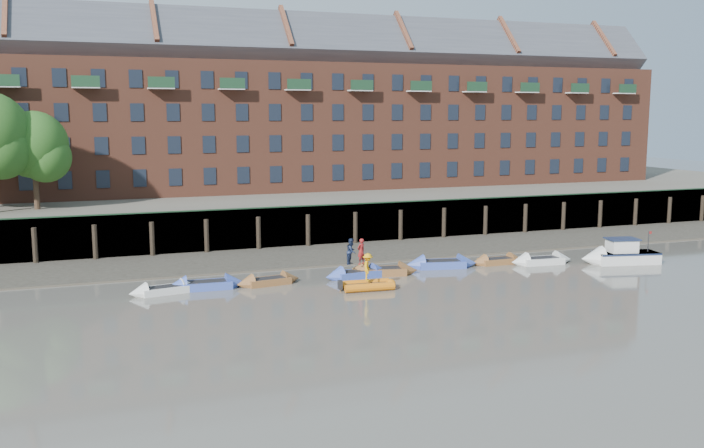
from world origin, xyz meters
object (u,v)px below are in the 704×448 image
person_rower_b (351,251)px  rib_tender (369,285)px  rowboat_0 (164,290)px  rowboat_7 (542,261)px  rowboat_4 (382,271)px  person_rib_crew (368,267)px  rowboat_6 (497,261)px  rowboat_2 (268,281)px  rowboat_5 (441,264)px  person_rower_a (361,251)px  rowboat_3 (357,274)px  motor_launch (614,255)px  rowboat_1 (206,285)px

person_rower_b → rib_tender: bearing=-142.3°
rowboat_0 → rowboat_7: size_ratio=0.91×
rowboat_4 → person_rib_crew: 4.33m
rowboat_0 → rowboat_4: bearing=-9.8°
rib_tender → person_rower_b: person_rower_b is taller
rowboat_0 → rowboat_4: (13.99, 0.31, 0.03)m
rowboat_7 → person_rib_crew: (-14.29, -2.97, 1.14)m
rowboat_0 → rowboat_6: 23.04m
rowboat_4 → rowboat_2: bearing=-167.6°
rowboat_5 → rowboat_7: (7.23, -1.27, -0.02)m
rib_tender → person_rower_a: size_ratio=2.02×
rowboat_7 → person_rib_crew: 14.64m
person_rib_crew → rowboat_2: bearing=82.2°
person_rower_b → rowboat_3: bearing=-69.6°
motor_launch → person_rower_a: (-18.42, 1.85, 1.13)m
rowboat_1 → rowboat_6: (20.50, 0.58, -0.03)m
rowboat_1 → rib_tender: rowboat_1 is taller
person_rower_a → person_rib_crew: bearing=50.4°
rowboat_3 → rowboat_2: bearing=173.2°
rowboat_4 → person_rib_crew: (-2.34, -3.46, 1.13)m
rowboat_6 → rowboat_3: bearing=-177.2°
person_rower_b → person_rib_crew: person_rower_b is taller
rowboat_1 → rowboat_6: 20.51m
rowboat_1 → person_rib_crew: size_ratio=2.84×
rowboat_3 → rowboat_6: size_ratio=1.13×
rowboat_4 → rib_tender: size_ratio=1.47×
rowboat_5 → person_rower_b: 7.09m
rowboat_3 → rowboat_6: rowboat_3 is taller
rowboat_5 → person_rib_crew: 8.31m
rowboat_4 → motor_launch: bearing=3.9°
rowboat_7 → person_rib_crew: bearing=-163.7°
rowboat_7 → rib_tender: (-14.18, -2.98, 0.01)m
rowboat_5 → person_rower_a: person_rower_a is taller
rowboat_3 → person_rib_crew: person_rib_crew is taller
rowboat_5 → motor_launch: 12.47m
rowboat_0 → person_rower_b: bearing=-9.9°
motor_launch → person_rib_crew: 19.25m
rowboat_7 → person_rower_a: (-13.51, 0.24, 1.48)m
rowboat_0 → rowboat_7: rowboat_7 is taller
rowboat_5 → person_rower_b: size_ratio=3.06×
rowboat_6 → rowboat_0: bearing=-179.0°
rib_tender → person_rib_crew: bearing=179.6°
rowboat_0 → rowboat_3: (12.21, 0.13, 0.02)m
rowboat_3 → rib_tender: (-0.44, -3.28, 0.02)m
rowboat_6 → person_rower_a: bearing=-176.8°
rib_tender → rowboat_5: bearing=35.2°
rowboat_3 → rowboat_7: 13.74m
rowboat_2 → rowboat_4: bearing=-7.3°
rowboat_0 → rowboat_2: (6.31, 0.14, -0.00)m
rowboat_5 → person_rower_b: person_rower_b is taller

